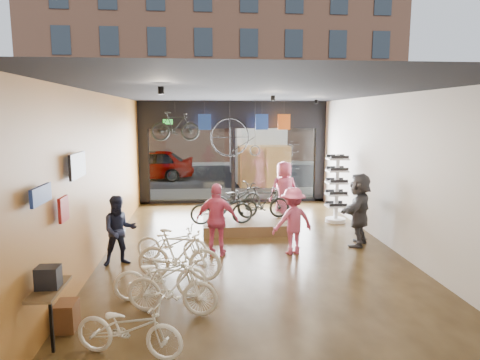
{
  "coord_description": "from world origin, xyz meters",
  "views": [
    {
      "loc": [
        -1.16,
        -10.03,
        3.29
      ],
      "look_at": [
        -0.15,
        1.4,
        1.55
      ],
      "focal_mm": 32.0,
      "sensor_mm": 36.0,
      "label": 1
    }
  ],
  "objects": [
    {
      "name": "ground_plane",
      "position": [
        0.0,
        0.0,
        -0.02
      ],
      "size": [
        7.0,
        12.0,
        0.04
      ],
      "primitive_type": "cube",
      "color": "black",
      "rests_on": "ground"
    },
    {
      "name": "ceiling",
      "position": [
        0.0,
        0.0,
        3.82
      ],
      "size": [
        7.0,
        12.0,
        0.04
      ],
      "primitive_type": "cube",
      "color": "black",
      "rests_on": "ground"
    },
    {
      "name": "wall_left",
      "position": [
        -3.52,
        0.0,
        1.9
      ],
      "size": [
        0.04,
        12.0,
        3.8
      ],
      "primitive_type": "cube",
      "color": "#AB8131",
      "rests_on": "ground"
    },
    {
      "name": "wall_right",
      "position": [
        3.52,
        0.0,
        1.9
      ],
      "size": [
        0.04,
        12.0,
        3.8
      ],
      "primitive_type": "cube",
      "color": "beige",
      "rests_on": "ground"
    },
    {
      "name": "wall_back",
      "position": [
        0.0,
        -6.02,
        1.9
      ],
      "size": [
        7.0,
        0.04,
        3.8
      ],
      "primitive_type": "cube",
      "color": "beige",
      "rests_on": "ground"
    },
    {
      "name": "storefront",
      "position": [
        0.0,
        6.0,
        1.9
      ],
      "size": [
        7.0,
        0.26,
        3.8
      ],
      "primitive_type": null,
      "color": "black",
      "rests_on": "ground"
    },
    {
      "name": "exit_sign",
      "position": [
        -2.4,
        5.88,
        3.05
      ],
      "size": [
        0.35,
        0.06,
        0.18
      ],
      "primitive_type": "cube",
      "color": "#198C26",
      "rests_on": "storefront"
    },
    {
      "name": "street_road",
      "position": [
        0.0,
        15.0,
        -0.01
      ],
      "size": [
        30.0,
        18.0,
        0.02
      ],
      "primitive_type": "cube",
      "color": "black",
      "rests_on": "ground"
    },
    {
      "name": "sidewalk_near",
      "position": [
        0.0,
        7.2,
        0.06
      ],
      "size": [
        30.0,
        2.4,
        0.12
      ],
      "primitive_type": "cube",
      "color": "slate",
      "rests_on": "ground"
    },
    {
      "name": "sidewalk_far",
      "position": [
        0.0,
        19.0,
        0.06
      ],
      "size": [
        30.0,
        2.0,
        0.12
      ],
      "primitive_type": "cube",
      "color": "slate",
      "rests_on": "ground"
    },
    {
      "name": "opposite_building",
      "position": [
        0.0,
        21.5,
        7.0
      ],
      "size": [
        26.0,
        5.0,
        14.0
      ],
      "primitive_type": "cube",
      "color": "brown",
      "rests_on": "ground"
    },
    {
      "name": "street_car",
      "position": [
        -3.92,
        12.0,
        0.79
      ],
      "size": [
        4.62,
        1.86,
        1.58
      ],
      "primitive_type": "imported",
      "rotation": [
        0.0,
        0.0,
        -1.57
      ],
      "color": "gray",
      "rests_on": "street_road"
    },
    {
      "name": "box_truck",
      "position": [
        1.6,
        11.0,
        1.39
      ],
      "size": [
        2.36,
        7.07,
        2.79
      ],
      "primitive_type": null,
      "color": "silver",
      "rests_on": "street_road"
    },
    {
      "name": "floor_bike_0",
      "position": [
        -2.19,
        -4.44,
        0.41
      ],
      "size": [
        1.65,
        0.97,
        0.82
      ],
      "primitive_type": "imported",
      "rotation": [
        0.0,
        0.0,
        1.28
      ],
      "color": "silver",
      "rests_on": "ground_plane"
    },
    {
      "name": "floor_bike_1",
      "position": [
        -1.69,
        -3.22,
        0.47
      ],
      "size": [
        1.63,
        0.83,
        0.94
      ],
      "primitive_type": "imported",
      "rotation": [
        0.0,
        0.0,
        1.32
      ],
      "color": "silver",
      "rests_on": "ground_plane"
    },
    {
      "name": "floor_bike_2",
      "position": [
        -1.93,
        -2.6,
        0.44
      ],
      "size": [
        1.7,
        0.7,
        0.88
      ],
      "primitive_type": "imported",
      "rotation": [
        0.0,
        0.0,
        1.64
      ],
      "color": "silver",
      "rests_on": "ground_plane"
    },
    {
      "name": "floor_bike_3",
      "position": [
        -1.65,
        -1.71,
        0.52
      ],
      "size": [
        1.8,
        0.9,
        1.04
      ],
      "primitive_type": "imported",
      "rotation": [
        0.0,
        0.0,
        1.32
      ],
      "color": "silver",
      "rests_on": "ground_plane"
    },
    {
      "name": "floor_bike_4",
      "position": [
        -1.87,
        -0.59,
        0.43
      ],
      "size": [
        1.73,
        0.95,
        0.86
      ],
      "primitive_type": "imported",
      "rotation": [
        0.0,
        0.0,
        1.33
      ],
      "color": "silver",
      "rests_on": "ground_plane"
    },
    {
      "name": "display_platform",
      "position": [
        0.04,
        2.01,
        0.15
      ],
      "size": [
        2.4,
        1.8,
        0.3
      ],
      "primitive_type": "cube",
      "color": "#4D3D1E",
      "rests_on": "ground_plane"
    },
    {
      "name": "display_bike_left",
      "position": [
        -0.65,
        1.52,
        0.75
      ],
      "size": [
        1.75,
        0.67,
        0.91
      ],
      "primitive_type": "imported",
      "rotation": [
        0.0,
        0.0,
        1.61
      ],
      "color": "black",
      "rests_on": "display_platform"
    },
    {
      "name": "display_bike_mid",
      "position": [
        0.61,
        2.11,
        0.76
      ],
      "size": [
        1.55,
        0.45,
        0.93
      ],
      "primitive_type": "imported",
      "rotation": [
        0.0,
        0.0,
        1.58
      ],
      "color": "black",
      "rests_on": "display_platform"
    },
    {
      "name": "display_bike_right",
      "position": [
        -0.15,
        2.72,
        0.77
      ],
      "size": [
        1.88,
        1.41,
        0.95
      ],
      "primitive_type": "imported",
      "rotation": [
        0.0,
        0.0,
        2.07
      ],
      "color": "black",
      "rests_on": "display_platform"
    },
    {
      "name": "customer_1",
      "position": [
        -3.0,
        -0.7,
        0.78
      ],
      "size": [
        0.9,
        0.8,
        1.56
      ],
      "primitive_type": "imported",
      "rotation": [
        0.0,
        0.0,
        0.32
      ],
      "color": "#161C33",
      "rests_on": "ground_plane"
    },
    {
      "name": "customer_2",
      "position": [
        -0.83,
        -0.26,
        0.86
      ],
      "size": [
        1.09,
        0.68,
        1.72
      ],
      "primitive_type": "imported",
      "rotation": [
        0.0,
        0.0,
        2.87
      ],
      "color": "#CC4C72",
      "rests_on": "ground_plane"
    },
    {
      "name": "customer_3",
      "position": [
        0.97,
        -0.28,
        0.8
      ],
      "size": [
        1.17,
        0.88,
        1.6
      ],
      "primitive_type": "imported",
      "rotation": [
        0.0,
        0.0,
        3.44
      ],
      "color": "#CC4C72",
      "rests_on": "ground_plane"
    },
    {
      "name": "customer_4",
      "position": [
        1.41,
        3.12,
        0.93
      ],
      "size": [
        1.01,
        0.76,
        1.86
      ],
      "primitive_type": "imported",
      "rotation": [
        0.0,
        0.0,
        3.34
      ],
      "color": "#CC4C72",
      "rests_on": "ground_plane"
    },
    {
      "name": "customer_5",
      "position": [
        2.78,
        0.24,
        0.93
      ],
      "size": [
        1.39,
        1.74,
        1.86
      ],
      "primitive_type": "imported",
      "rotation": [
        0.0,
        0.0,
        4.14
      ],
      "color": "#3F3F44",
      "rests_on": "ground_plane"
    },
    {
      "name": "sunglasses_rack",
      "position": [
        2.95,
        2.64,
        1.06
      ],
      "size": [
        0.69,
        0.59,
        2.11
      ],
      "primitive_type": null,
      "rotation": [
        0.0,
        0.0,
        -0.14
      ],
      "color": "white",
      "rests_on": "ground_plane"
    },
    {
      "name": "wall_merch",
      "position": [
        -3.38,
        -3.5,
        1.3
      ],
      "size": [
        0.4,
        2.4,
        2.6
      ],
      "primitive_type": null,
      "color": "navy",
      "rests_on": "wall_left"
    },
    {
      "name": "penny_farthing",
      "position": [
        0.05,
        4.45,
        2.5
      ],
      "size": [
        1.63,
        0.06,
        1.3
      ],
      "primitive_type": null,
      "color": "black",
      "rests_on": "ceiling"
    },
    {
      "name": "hung_bike",
      "position": [
        -2.03,
        4.2,
        2.93
      ],
      "size": [
        1.63,
        0.68,
        0.95
      ],
      "primitive_type": "imported",
      "rotation": [
        0.0,
        0.0,
        1.73
      ],
      "color": "black",
      "rests_on": "ceiling"
    },
    {
      "name": "jersey_left",
      "position": [
        -1.06,
        5.2,
        3.05
      ],
      "size": [
        0.45,
        0.03,
        0.55
      ],
      "primitive_type": "cube",
      "color": "#1E3F99",
      "rests_on": "ceiling"
    },
    {
      "name": "jersey_mid",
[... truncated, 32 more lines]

